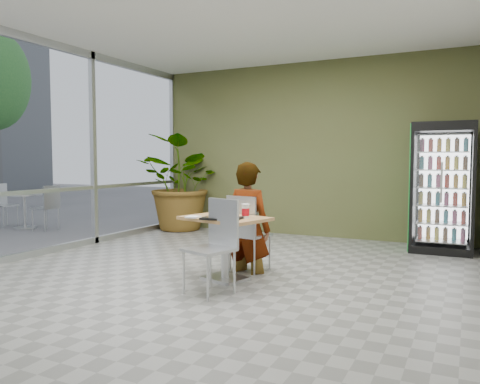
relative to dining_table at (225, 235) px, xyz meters
name	(u,v)px	position (x,y,z in m)	size (l,w,h in m)	color
ground	(216,278)	(-0.14, 0.03, -0.54)	(7.00, 7.00, 0.00)	gray
room_envelope	(215,144)	(-0.14, 0.03, 1.06)	(6.00, 7.00, 3.20)	beige
storefront_frame	(36,147)	(-3.14, 0.03, 1.06)	(0.10, 7.00, 3.20)	#ADB0B2
dining_table	(225,235)	(0.00, 0.00, 0.00)	(1.09, 0.88, 0.75)	#AA7C49
chair_far	(246,227)	(0.04, 0.47, 0.03)	(0.49, 0.49, 0.97)	#ADB0B2
chair_near	(216,238)	(0.15, -0.48, 0.05)	(0.56, 0.56, 1.00)	#ADB0B2
seated_woman	(248,229)	(0.06, 0.52, 0.01)	(0.62, 0.40, 1.69)	black
pizza_plate	(222,215)	(-0.06, 0.04, 0.23)	(0.32, 0.25, 0.03)	white
soda_cup	(246,211)	(0.27, -0.01, 0.29)	(0.09, 0.09, 0.16)	white
napkin_stack	(193,217)	(-0.29, -0.24, 0.22)	(0.14, 0.14, 0.02)	white
cafeteria_tray	(222,218)	(0.07, -0.22, 0.23)	(0.42, 0.30, 0.02)	black
beverage_fridge	(442,188)	(2.18, 2.95, 0.45)	(0.91, 0.71, 1.98)	black
potted_plant	(184,183)	(-2.58, 3.09, 0.42)	(1.71, 1.48, 1.90)	#26612B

